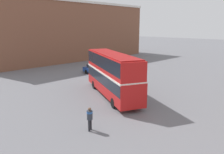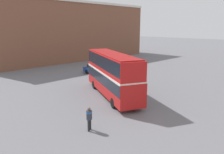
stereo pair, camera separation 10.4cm
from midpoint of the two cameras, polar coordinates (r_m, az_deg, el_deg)
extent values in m
plane|color=slate|center=(22.52, 0.62, -6.13)|extent=(240.00, 240.00, 0.00)
cube|color=brown|center=(52.33, -11.50, 11.39)|extent=(11.26, 38.65, 12.20)
cube|color=silver|center=(52.56, -11.83, 18.31)|extent=(11.56, 38.95, 0.50)
cube|color=red|center=(23.66, -0.13, -1.33)|extent=(11.19, 7.02, 2.22)
cube|color=red|center=(23.23, -0.13, 3.60)|extent=(11.00, 6.88, 1.90)
cube|color=black|center=(23.54, -0.13, -0.15)|extent=(11.10, 7.00, 1.10)
cube|color=black|center=(23.20, -0.13, 4.15)|extent=(10.87, 6.84, 1.29)
cube|color=silver|center=(23.40, -0.13, 1.37)|extent=(11.10, 7.00, 0.20)
cube|color=maroon|center=(23.09, -0.13, 6.06)|extent=(10.47, 6.51, 0.10)
cylinder|color=black|center=(21.20, 5.99, -6.07)|extent=(1.00, 0.68, 0.96)
cylinder|color=black|center=(20.38, 0.31, -6.79)|extent=(1.00, 0.68, 0.96)
cylinder|color=black|center=(27.34, -0.29, -1.60)|extent=(1.00, 0.68, 0.96)
cylinder|color=black|center=(26.71, -4.79, -2.00)|extent=(1.00, 0.68, 0.96)
cylinder|color=#232328|center=(16.19, -6.17, -12.54)|extent=(0.16, 0.16, 0.86)
cylinder|color=#232328|center=(16.41, -5.78, -12.17)|extent=(0.16, 0.16, 0.86)
cylinder|color=#2D333D|center=(15.99, -6.04, -9.87)|extent=(0.55, 0.55, 0.68)
cylinder|color=#28569E|center=(15.90, -6.06, -9.14)|extent=(0.59, 0.59, 0.15)
sphere|color=brown|center=(15.81, -6.08, -8.32)|extent=(0.23, 0.23, 0.23)
cube|color=navy|center=(34.61, -4.25, 1.74)|extent=(4.63, 1.86, 0.71)
cube|color=black|center=(34.63, -4.47, 2.80)|extent=(2.41, 1.67, 0.53)
cylinder|color=black|center=(34.16, -1.63, 1.10)|extent=(0.65, 0.22, 0.64)
cylinder|color=black|center=(33.08, -3.73, 0.68)|extent=(0.65, 0.22, 0.64)
cylinder|color=black|center=(36.26, -4.71, 1.76)|extent=(0.65, 0.22, 0.64)
cylinder|color=black|center=(35.25, -6.78, 1.38)|extent=(0.65, 0.22, 0.64)
camera|label=1|loc=(0.05, -90.13, -0.03)|focal=35.00mm
camera|label=2|loc=(0.05, 89.87, 0.03)|focal=35.00mm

